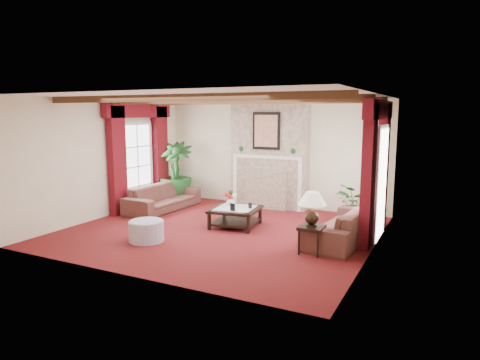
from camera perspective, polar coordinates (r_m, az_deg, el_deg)
The scene contains 23 objects.
floor at distance 8.83m, azimuth -2.59°, elevation -6.77°, with size 6.00×6.00×0.00m, color #4D0E0D.
ceiling at distance 8.51m, azimuth -2.72°, elevation 11.02°, with size 6.00×6.00×0.00m, color white.
back_wall at distance 11.03m, azimuth 4.36°, elevation 3.51°, with size 6.00×0.02×2.70m, color beige.
left_wall at distance 10.36m, azimuth -17.30°, elevation 2.78°, with size 0.02×5.50×2.70m, color beige.
right_wall at distance 7.58m, azimuth 17.56°, elevation 0.62°, with size 0.02×5.50×2.70m, color beige.
ceiling_beams at distance 8.51m, azimuth -2.71°, elevation 10.61°, with size 6.00×3.00×0.12m, color #321F10, non-canonical shape.
fireplace at distance 10.80m, azimuth 4.03°, elevation 10.57°, with size 2.00×0.52×2.70m, color tan, non-canonical shape.
french_door_left at distance 11.03m, azimuth -13.76°, elevation 7.34°, with size 0.10×1.10×2.16m, color white, non-canonical shape.
french_door_right at distance 8.50m, azimuth 18.70°, elevation 6.72°, with size 0.10×1.10×2.16m, color white, non-canonical shape.
curtains_left at distance 10.96m, azimuth -13.40°, elevation 9.54°, with size 0.20×2.40×2.55m, color #530B11, non-canonical shape.
curtains_right at distance 8.52m, azimuth 18.10°, elevation 9.58°, with size 0.20×2.40×2.55m, color #530B11, non-canonical shape.
sofa_left at distance 10.75m, azimuth -10.25°, elevation -1.77°, with size 0.69×2.15×0.83m, color #320D1A.
sofa_right at distance 8.28m, azimuth 13.63°, elevation -5.02°, with size 0.87×2.25×0.86m, color #320D1A.
potted_palm at distance 11.68m, azimuth -8.58°, elevation -0.70°, with size 1.45×1.84×0.91m, color black.
small_plant at distance 9.54m, azimuth 15.00°, elevation -3.73°, with size 1.20×1.20×0.70m, color black.
coffee_table at distance 9.10m, azimuth -0.61°, elevation -4.99°, with size 0.97×0.97×0.40m, color black, non-canonical shape.
side_table at distance 7.49m, azimuth 9.48°, elevation -7.87°, with size 0.41×0.41×0.48m, color black, non-canonical shape.
ottoman at distance 8.28m, azimuth -12.36°, elevation -6.69°, with size 0.66×0.66×0.38m, color gray.
table_lamp at distance 7.35m, azimuth 9.59°, elevation -3.78°, with size 0.48×0.48×0.61m, color black, non-canonical shape.
flower_vase at distance 9.31m, azimuth -1.26°, elevation -2.83°, with size 0.22×0.22×0.19m, color silver.
book at distance 8.70m, azimuth -0.34°, elevation -3.29°, with size 0.21×0.11×0.30m, color black.
photo_frame_a at distance 8.75m, azimuth -1.00°, elevation -3.67°, with size 0.12×0.02×0.17m, color black, non-canonical shape.
photo_frame_b at distance 8.99m, azimuth 1.37°, elevation -3.45°, with size 0.10×0.02×0.13m, color black, non-canonical shape.
Camera 1 is at (4.16, -7.41, 2.40)m, focal length 32.00 mm.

